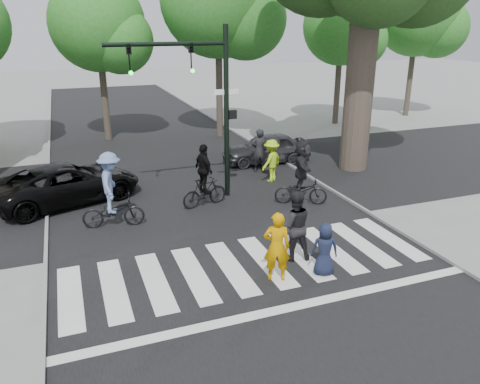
# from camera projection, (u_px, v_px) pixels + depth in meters

# --- Properties ---
(ground) EXTENTS (120.00, 120.00, 0.00)m
(ground) POSITION_uv_depth(u_px,v_px,m) (264.00, 283.00, 11.53)
(ground) COLOR gray
(ground) RESTS_ON ground
(road_stem) EXTENTS (10.00, 70.00, 0.01)m
(road_stem) POSITION_uv_depth(u_px,v_px,m) (206.00, 211.00, 15.92)
(road_stem) COLOR black
(road_stem) RESTS_ON ground
(road_cross) EXTENTS (70.00, 10.00, 0.01)m
(road_cross) POSITION_uv_depth(u_px,v_px,m) (184.00, 184.00, 18.56)
(road_cross) COLOR black
(road_cross) RESTS_ON ground
(curb_left) EXTENTS (0.10, 70.00, 0.10)m
(curb_left) POSITION_uv_depth(u_px,v_px,m) (47.00, 232.00, 14.23)
(curb_left) COLOR gray
(curb_left) RESTS_ON ground
(curb_right) EXTENTS (0.10, 70.00, 0.10)m
(curb_right) POSITION_uv_depth(u_px,v_px,m) (334.00, 192.00, 17.58)
(curb_right) COLOR gray
(curb_right) RESTS_ON ground
(crosswalk) EXTENTS (10.00, 3.85, 0.01)m
(crosswalk) POSITION_uv_depth(u_px,v_px,m) (254.00, 270.00, 12.11)
(crosswalk) COLOR silver
(crosswalk) RESTS_ON ground
(traffic_signal) EXTENTS (4.45, 0.29, 6.00)m
(traffic_signal) POSITION_uv_depth(u_px,v_px,m) (203.00, 90.00, 15.77)
(traffic_signal) COLOR black
(traffic_signal) RESTS_ON ground
(bg_tree_2) EXTENTS (5.04, 4.80, 8.40)m
(bg_tree_2) POSITION_uv_depth(u_px,v_px,m) (103.00, 28.00, 23.59)
(bg_tree_2) COLOR brown
(bg_tree_2) RESTS_ON ground
(bg_tree_3) EXTENTS (6.30, 6.00, 10.20)m
(bg_tree_3) POSITION_uv_depth(u_px,v_px,m) (225.00, 4.00, 24.02)
(bg_tree_3) COLOR brown
(bg_tree_3) RESTS_ON ground
(bg_tree_4) EXTENTS (4.83, 4.60, 8.15)m
(bg_tree_4) POSITION_uv_depth(u_px,v_px,m) (346.00, 30.00, 27.85)
(bg_tree_4) COLOR brown
(bg_tree_4) RESTS_ON ground
(bg_tree_5) EXTENTS (5.67, 5.40, 9.30)m
(bg_tree_5) POSITION_uv_depth(u_px,v_px,m) (423.00, 17.00, 30.10)
(bg_tree_5) COLOR brown
(bg_tree_5) RESTS_ON ground
(pedestrian_woman) EXTENTS (0.77, 0.64, 1.80)m
(pedestrian_woman) POSITION_uv_depth(u_px,v_px,m) (277.00, 247.00, 11.38)
(pedestrian_woman) COLOR #C98900
(pedestrian_woman) RESTS_ON ground
(pedestrian_child) EXTENTS (0.79, 0.66, 1.39)m
(pedestrian_child) POSITION_uv_depth(u_px,v_px,m) (325.00, 249.00, 11.70)
(pedestrian_child) COLOR #181E37
(pedestrian_child) RESTS_ON ground
(pedestrian_adult) EXTENTS (1.09, 0.93, 1.95)m
(pedestrian_adult) POSITION_uv_depth(u_px,v_px,m) (294.00, 225.00, 12.40)
(pedestrian_adult) COLOR black
(pedestrian_adult) RESTS_ON ground
(cyclist_left) EXTENTS (1.98, 1.33, 2.40)m
(cyclist_left) POSITION_uv_depth(u_px,v_px,m) (112.00, 195.00, 14.37)
(cyclist_left) COLOR black
(cyclist_left) RESTS_ON ground
(cyclist_mid) EXTENTS (1.76, 1.10, 2.21)m
(cyclist_mid) POSITION_uv_depth(u_px,v_px,m) (204.00, 181.00, 16.05)
(cyclist_mid) COLOR black
(cyclist_mid) RESTS_ON ground
(cyclist_right) EXTENTS (1.93, 1.78, 2.33)m
(cyclist_right) POSITION_uv_depth(u_px,v_px,m) (301.00, 176.00, 16.20)
(cyclist_right) COLOR black
(cyclist_right) RESTS_ON ground
(car_suv) EXTENTS (5.54, 3.86, 1.40)m
(car_suv) POSITION_uv_depth(u_px,v_px,m) (67.00, 183.00, 16.50)
(car_suv) COLOR black
(car_suv) RESTS_ON ground
(car_grey) EXTENTS (4.05, 1.82, 1.35)m
(car_grey) POSITION_uv_depth(u_px,v_px,m) (266.00, 148.00, 21.21)
(car_grey) COLOR #303034
(car_grey) RESTS_ON ground
(bystander_hivis) EXTENTS (1.27, 1.13, 1.71)m
(bystander_hivis) POSITION_uv_depth(u_px,v_px,m) (271.00, 161.00, 18.67)
(bystander_hivis) COLOR #A4D519
(bystander_hivis) RESTS_ON ground
(bystander_dark) EXTENTS (0.74, 0.53, 1.87)m
(bystander_dark) POSITION_uv_depth(u_px,v_px,m) (259.00, 151.00, 19.80)
(bystander_dark) COLOR black
(bystander_dark) RESTS_ON ground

